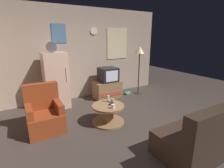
{
  "coord_description": "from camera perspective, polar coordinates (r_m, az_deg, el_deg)",
  "views": [
    {
      "loc": [
        -1.98,
        -2.64,
        1.88
      ],
      "look_at": [
        0.05,
        0.9,
        0.75
      ],
      "focal_mm": 27.21,
      "sensor_mm": 36.0,
      "label": 1
    }
  ],
  "objects": [
    {
      "name": "mug_ceramic_tan",
      "position": [
        3.92,
        0.19,
        -5.64
      ],
      "size": [
        0.08,
        0.08,
        0.09
      ],
      "primitive_type": "cylinder",
      "color": "tan",
      "rests_on": "coffee_table"
    },
    {
      "name": "standing_lamp",
      "position": [
        5.68,
        9.26,
        10.01
      ],
      "size": [
        0.32,
        0.32,
        1.59
      ],
      "color": "#332D28",
      "rests_on": "ground_plane"
    },
    {
      "name": "remote_control",
      "position": [
        3.84,
        -0.28,
        -6.67
      ],
      "size": [
        0.16,
        0.1,
        0.02
      ],
      "primitive_type": "cube",
      "rotation": [
        0.0,
        0.0,
        0.41
      ],
      "color": "black",
      "rests_on": "coffee_table"
    },
    {
      "name": "wall_with_art",
      "position": [
        5.49,
        -8.55,
        10.09
      ],
      "size": [
        5.2,
        0.12,
        2.75
      ],
      "color": "tan",
      "rests_on": "ground_plane"
    },
    {
      "name": "wine_glass",
      "position": [
        3.96,
        -1.25,
        -4.94
      ],
      "size": [
        0.05,
        0.05,
        0.15
      ],
      "primitive_type": "cylinder",
      "color": "silver",
      "rests_on": "coffee_table"
    },
    {
      "name": "ground_plane",
      "position": [
        3.8,
        6.33,
        -14.29
      ],
      "size": [
        12.0,
        12.0,
        0.0
      ],
      "primitive_type": "plane",
      "color": "#3D332D"
    },
    {
      "name": "book_stack",
      "position": [
        5.79,
        5.31,
        -3.13
      ],
      "size": [
        0.19,
        0.15,
        0.08
      ],
      "color": "#A3725A",
      "rests_on": "ground_plane"
    },
    {
      "name": "couch",
      "position": [
        3.35,
        29.28,
        -14.61
      ],
      "size": [
        1.7,
        0.8,
        0.92
      ],
      "color": "#38281E",
      "rests_on": "ground_plane"
    },
    {
      "name": "mug_ceramic_white",
      "position": [
        3.61,
        0.38,
        -7.51
      ],
      "size": [
        0.08,
        0.08,
        0.09
      ],
      "primitive_type": "cylinder",
      "color": "silver",
      "rests_on": "coffee_table"
    },
    {
      "name": "armchair",
      "position": [
        3.81,
        -21.72,
        -9.53
      ],
      "size": [
        0.68,
        0.68,
        0.96
      ],
      "color": "maroon",
      "rests_on": "ground_plane"
    },
    {
      "name": "fridge",
      "position": [
        4.81,
        -18.37,
        1.16
      ],
      "size": [
        0.6,
        0.62,
        1.77
      ],
      "color": "beige",
      "rests_on": "ground_plane"
    },
    {
      "name": "coffee_table",
      "position": [
        3.88,
        -1.29,
        -9.98
      ],
      "size": [
        0.72,
        0.72,
        0.42
      ],
      "color": "#8E6642",
      "rests_on": "ground_plane"
    },
    {
      "name": "tv_stand",
      "position": [
        5.45,
        -1.61,
        -1.81
      ],
      "size": [
        0.84,
        0.53,
        0.52
      ],
      "color": "#8E6642",
      "rests_on": "ground_plane"
    },
    {
      "name": "crt_tv",
      "position": [
        5.34,
        -1.33,
        3.17
      ],
      "size": [
        0.54,
        0.51,
        0.44
      ],
      "color": "black",
      "rests_on": "tv_stand"
    }
  ]
}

